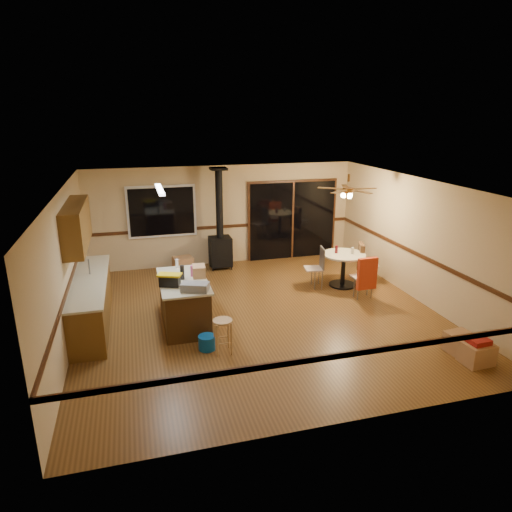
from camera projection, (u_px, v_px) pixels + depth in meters
name	position (u px, v px, depth m)	size (l,w,h in m)	color
floor	(260.00, 315.00, 9.16)	(7.00, 7.00, 0.00)	brown
ceiling	(260.00, 186.00, 8.38)	(7.00, 7.00, 0.00)	silver
wall_back	(224.00, 215.00, 11.99)	(7.00, 7.00, 0.00)	tan
wall_front	(338.00, 335.00, 5.55)	(7.00, 7.00, 0.00)	tan
wall_left	(66.00, 269.00, 7.89)	(7.00, 7.00, 0.00)	tan
wall_right	(419.00, 240.00, 9.65)	(7.00, 7.00, 0.00)	tan
chair_rail	(260.00, 268.00, 8.86)	(7.00, 7.00, 0.08)	#3B1F0E
window	(162.00, 211.00, 11.48)	(1.72, 0.10, 1.32)	black
sliding_door	(292.00, 221.00, 12.50)	(2.52, 0.10, 2.10)	black
lower_cabinets	(92.00, 302.00, 8.69)	(0.60, 3.00, 0.86)	brown
countertop	(89.00, 280.00, 8.55)	(0.64, 3.04, 0.04)	#BFB794
upper_cabinets	(76.00, 225.00, 8.40)	(0.35, 2.00, 0.80)	brown
kitchen_island	(184.00, 302.00, 8.65)	(0.88, 1.68, 0.90)	#3B240E
wood_stove	(220.00, 241.00, 11.70)	(0.55, 0.50, 2.52)	black
ceiling_fan	(348.00, 192.00, 10.05)	(0.24, 0.24, 0.55)	brown
fluorescent_strip	(160.00, 189.00, 8.21)	(0.10, 1.20, 0.04)	white
toolbox_grey	(195.00, 287.00, 7.96)	(0.47, 0.26, 0.15)	slate
toolbox_black	(170.00, 281.00, 8.18)	(0.36, 0.19, 0.20)	black
toolbox_yellow_lid	(169.00, 275.00, 8.15)	(0.42, 0.22, 0.03)	gold
box_on_island	(199.00, 271.00, 8.66)	(0.24, 0.32, 0.22)	#A17247
bottle_dark	(182.00, 272.00, 8.50)	(0.08, 0.08, 0.27)	black
bottle_pink	(192.00, 271.00, 8.67)	(0.07, 0.07, 0.21)	#D84C8C
bottle_white	(177.00, 264.00, 9.14)	(0.06, 0.06, 0.18)	white
bar_stool	(223.00, 336.00, 7.65)	(0.33, 0.33, 0.60)	tan
blue_bucket	(207.00, 342.00, 7.81)	(0.30, 0.30, 0.25)	#0C54B2
dining_table	(343.00, 264.00, 10.55)	(0.99, 0.99, 0.78)	black
glass_red	(336.00, 249.00, 10.51)	(0.07, 0.07, 0.18)	#590C14
glass_cream	(352.00, 251.00, 10.46)	(0.07, 0.07, 0.15)	beige
chair_left	(318.00, 263.00, 10.46)	(0.47, 0.47, 0.51)	tan
chair_near	(366.00, 273.00, 9.75)	(0.44, 0.48, 0.70)	tan
chair_right	(362.00, 258.00, 10.77)	(0.58, 0.55, 0.70)	tan
box_under_window	(183.00, 264.00, 11.59)	(0.48, 0.38, 0.38)	#A17247
box_corner_a	(477.00, 353.00, 7.35)	(0.47, 0.39, 0.35)	#A17247
box_corner_b	(459.00, 342.00, 7.72)	(0.42, 0.36, 0.34)	#A17247
box_small_red	(479.00, 341.00, 7.29)	(0.32, 0.26, 0.08)	maroon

